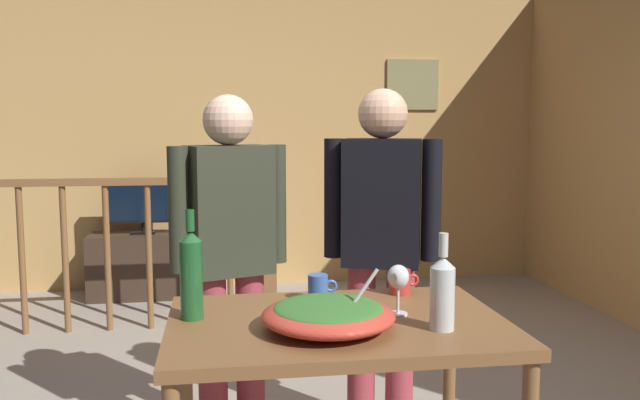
{
  "coord_description": "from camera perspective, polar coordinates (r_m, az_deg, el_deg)",
  "views": [
    {
      "loc": [
        -0.39,
        -2.71,
        1.46
      ],
      "look_at": [
        -0.01,
        -0.22,
        1.17
      ],
      "focal_mm": 36.61,
      "sensor_mm": 36.0,
      "label": 1
    }
  ],
  "objects": [
    {
      "name": "mug_blue",
      "position": [
        2.44,
        -0.13,
        -7.67
      ],
      "size": [
        0.11,
        0.07,
        0.1
      ],
      "color": "#3866B2",
      "rests_on": "serving_table"
    },
    {
      "name": "flat_screen_tv",
      "position": [
        5.66,
        -15.3,
        -0.26
      ],
      "size": [
        0.62,
        0.12,
        0.45
      ],
      "color": "black",
      "rests_on": "tv_console"
    },
    {
      "name": "wine_bottle_clear",
      "position": [
        2.13,
        10.65,
        -7.84
      ],
      "size": [
        0.08,
        0.08,
        0.31
      ],
      "color": "silver",
      "rests_on": "serving_table"
    },
    {
      "name": "mug_red",
      "position": [
        2.56,
        7.05,
        -7.1
      ],
      "size": [
        0.12,
        0.08,
        0.1
      ],
      "color": "#B7332D",
      "rests_on": "serving_table"
    },
    {
      "name": "tv_console",
      "position": [
        5.77,
        -15.1,
        -5.51
      ],
      "size": [
        0.9,
        0.4,
        0.54
      ],
      "primitive_type": "cube",
      "color": "#38281E",
      "rests_on": "ground_plane"
    },
    {
      "name": "serving_table",
      "position": [
        2.26,
        1.52,
        -12.66
      ],
      "size": [
        1.13,
        0.77,
        0.81
      ],
      "color": "brown",
      "rests_on": "ground_plane"
    },
    {
      "name": "framed_picture",
      "position": [
        6.17,
        8.09,
        9.96
      ],
      "size": [
        0.49,
        0.03,
        0.46
      ],
      "primitive_type": "cube",
      "color": "#8B8656"
    },
    {
      "name": "person_standing_left",
      "position": [
        2.93,
        -7.87,
        -3.9
      ],
      "size": [
        0.52,
        0.32,
        1.59
      ],
      "rotation": [
        0.0,
        0.0,
        3.47
      ],
      "color": "#9E3842",
      "rests_on": "ground_plane"
    },
    {
      "name": "person_standing_right",
      "position": [
        3.01,
        5.4,
        -3.2
      ],
      "size": [
        0.51,
        0.32,
        1.62
      ],
      "rotation": [
        0.0,
        0.0,
        2.81
      ],
      "color": "#9E3842",
      "rests_on": "ground_plane"
    },
    {
      "name": "back_wall",
      "position": [
        5.98,
        -4.91,
        5.36
      ],
      "size": [
        5.17,
        0.1,
        2.67
      ],
      "primitive_type": "cube",
      "color": "tan",
      "rests_on": "ground_plane"
    },
    {
      "name": "stair_railing",
      "position": [
        4.78,
        -14.06,
        -3.3
      ],
      "size": [
        2.37,
        0.1,
        1.14
      ],
      "color": "brown",
      "rests_on": "ground_plane"
    },
    {
      "name": "wine_bottle_green",
      "position": [
        2.24,
        -11.19,
        -6.31
      ],
      "size": [
        0.08,
        0.08,
        0.37
      ],
      "color": "#1E5628",
      "rests_on": "serving_table"
    },
    {
      "name": "salad_bowl",
      "position": [
        2.11,
        0.73,
        -9.92
      ],
      "size": [
        0.43,
        0.43,
        0.22
      ],
      "color": "#CC3D2D",
      "rests_on": "serving_table"
    },
    {
      "name": "wine_glass",
      "position": [
        2.27,
        6.85,
        -6.88
      ],
      "size": [
        0.08,
        0.08,
        0.17
      ],
      "color": "silver",
      "rests_on": "serving_table"
    }
  ]
}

